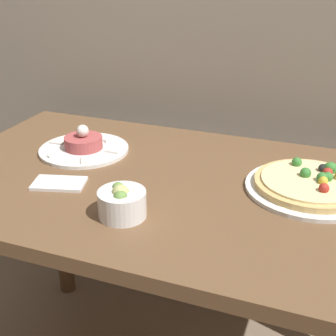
% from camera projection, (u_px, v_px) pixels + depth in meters
% --- Properties ---
extents(dining_table, '(1.24, 0.73, 0.73)m').
position_uv_depth(dining_table, '(171.00, 218.00, 1.20)').
color(dining_table, brown).
rests_on(dining_table, ground_plane).
extents(pizza_plate, '(0.30, 0.30, 0.06)m').
position_uv_depth(pizza_plate, '(311.00, 185.00, 1.11)').
color(pizza_plate, white).
rests_on(pizza_plate, dining_table).
extents(tartare_plate, '(0.25, 0.25, 0.08)m').
position_uv_depth(tartare_plate, '(84.00, 146.00, 1.32)').
color(tartare_plate, white).
rests_on(tartare_plate, dining_table).
extents(small_bowl, '(0.10, 0.10, 0.07)m').
position_uv_depth(small_bowl, '(122.00, 202.00, 0.99)').
color(small_bowl, white).
rests_on(small_bowl, dining_table).
extents(napkin, '(0.14, 0.11, 0.01)m').
position_uv_depth(napkin, '(59.00, 183.00, 1.14)').
color(napkin, white).
rests_on(napkin, dining_table).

